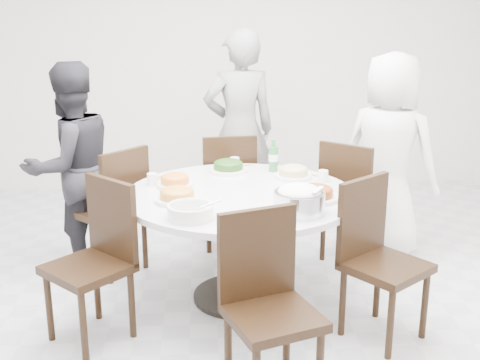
{
  "coord_description": "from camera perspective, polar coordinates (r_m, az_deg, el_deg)",
  "views": [
    {
      "loc": [
        -0.08,
        -3.36,
        1.91
      ],
      "look_at": [
        0.17,
        0.39,
        0.82
      ],
      "focal_mm": 45.0,
      "sensor_mm": 36.0,
      "label": 1
    }
  ],
  "objects": [
    {
      "name": "floor",
      "position": [
        3.87,
        -2.22,
        -13.47
      ],
      "size": [
        6.0,
        6.0,
        0.01
      ],
      "primitive_type": "cube",
      "color": "silver",
      "rests_on": "ground"
    },
    {
      "name": "wall_back",
      "position": [
        6.38,
        -3.22,
        11.55
      ],
      "size": [
        6.0,
        0.01,
        2.8
      ],
      "primitive_type": "cube",
      "color": "silver",
      "rests_on": "ground"
    },
    {
      "name": "dining_table",
      "position": [
        4.02,
        0.05,
        -6.31
      ],
      "size": [
        1.5,
        1.5,
        0.75
      ],
      "primitive_type": "cylinder",
      "color": "silver",
      "rests_on": "floor"
    },
    {
      "name": "chair_ne",
      "position": [
        4.7,
        10.81,
        -1.92
      ],
      "size": [
        0.59,
        0.59,
        0.95
      ],
      "primitive_type": "cube",
      "rotation": [
        0.0,
        0.0,
        2.44
      ],
      "color": "black",
      "rests_on": "floor"
    },
    {
      "name": "chair_n",
      "position": [
        4.91,
        -1.28,
        -0.85
      ],
      "size": [
        0.46,
        0.46,
        0.95
      ],
      "primitive_type": "cube",
      "rotation": [
        0.0,
        0.0,
        3.24
      ],
      "color": "black",
      "rests_on": "floor"
    },
    {
      "name": "chair_nw",
      "position": [
        4.52,
        -12.22,
        -2.75
      ],
      "size": [
        0.59,
        0.59,
        0.95
      ],
      "primitive_type": "cube",
      "rotation": [
        0.0,
        0.0,
        3.97
      ],
      "color": "black",
      "rests_on": "floor"
    },
    {
      "name": "chair_sw",
      "position": [
        3.61,
        -14.26,
        -7.79
      ],
      "size": [
        0.59,
        0.59,
        0.95
      ],
      "primitive_type": "cube",
      "rotation": [
        0.0,
        0.0,
        5.5
      ],
      "color": "black",
      "rests_on": "floor"
    },
    {
      "name": "chair_s",
      "position": [
        3.0,
        3.18,
        -12.43
      ],
      "size": [
        0.54,
        0.54,
        0.95
      ],
      "primitive_type": "cube",
      "rotation": [
        0.0,
        0.0,
        6.63
      ],
      "color": "black",
      "rests_on": "floor"
    },
    {
      "name": "chair_se",
      "position": [
        3.62,
        13.71,
        -7.65
      ],
      "size": [
        0.59,
        0.59,
        0.95
      ],
      "primitive_type": "cube",
      "rotation": [
        0.0,
        0.0,
        6.93
      ],
      "color": "black",
      "rests_on": "floor"
    },
    {
      "name": "diner_right",
      "position": [
        4.8,
        13.91,
        2.27
      ],
      "size": [
        0.92,
        0.89,
        1.59
      ],
      "primitive_type": "imported",
      "rotation": [
        0.0,
        0.0,
        2.44
      ],
      "color": "white",
      "rests_on": "floor"
    },
    {
      "name": "diner_middle",
      "position": [
        5.25,
        -0.05,
        4.7
      ],
      "size": [
        0.69,
        0.51,
        1.74
      ],
      "primitive_type": "imported",
      "rotation": [
        0.0,
        0.0,
        3.31
      ],
      "color": "black",
      "rests_on": "floor"
    },
    {
      "name": "diner_left",
      "position": [
        4.6,
        -15.7,
        1.19
      ],
      "size": [
        0.95,
        0.93,
        1.54
      ],
      "primitive_type": "imported",
      "rotation": [
        0.0,
        0.0,
        3.86
      ],
      "color": "black",
      "rests_on": "floor"
    },
    {
      "name": "dish_greens",
      "position": [
        4.36,
        -1.12,
        1.2
      ],
      "size": [
        0.27,
        0.27,
        0.07
      ],
      "primitive_type": "cylinder",
      "color": "white",
      "rests_on": "dining_table"
    },
    {
      "name": "dish_pale",
      "position": [
        4.22,
        5.08,
        0.64
      ],
      "size": [
        0.26,
        0.26,
        0.07
      ],
      "primitive_type": "cylinder",
      "color": "white",
      "rests_on": "dining_table"
    },
    {
      "name": "dish_orange",
      "position": [
        4.03,
        -6.19,
        -0.19
      ],
      "size": [
        0.24,
        0.24,
        0.07
      ],
      "primitive_type": "cylinder",
      "color": "white",
      "rests_on": "dining_table"
    },
    {
      "name": "dish_redbrown",
      "position": [
        3.76,
        7.12,
        -1.36
      ],
      "size": [
        0.29,
        0.29,
        0.07
      ],
      "primitive_type": "cylinder",
      "color": "white",
      "rests_on": "dining_table"
    },
    {
      "name": "dish_tofu",
      "position": [
        3.72,
        -5.99,
        -1.54
      ],
      "size": [
        0.27,
        0.27,
        0.07
      ],
      "primitive_type": "cylinder",
      "color": "white",
      "rests_on": "dining_table"
    },
    {
      "name": "rice_bowl",
      "position": [
        3.51,
        5.63,
        -2.14
      ],
      "size": [
        0.3,
        0.3,
        0.13
      ],
      "primitive_type": "cylinder",
      "color": "silver",
      "rests_on": "dining_table"
    },
    {
      "name": "soup_bowl",
      "position": [
        3.42,
        -4.72,
        -3.0
      ],
      "size": [
        0.26,
        0.26,
        0.08
      ],
      "primitive_type": "cylinder",
      "color": "white",
      "rests_on": "dining_table"
    },
    {
      "name": "beverage_bottle",
      "position": [
        4.37,
        3.18,
        2.34
      ],
      "size": [
        0.07,
        0.07,
        0.24
      ],
      "primitive_type": "cylinder",
      "color": "#2D723A",
      "rests_on": "dining_table"
    },
    {
      "name": "tea_cups",
      "position": [
        4.46,
        -0.02,
        1.62
      ],
      "size": [
        0.07,
        0.07,
        0.08
      ],
      "primitive_type": "cylinder",
      "color": "white",
      "rests_on": "dining_table"
    },
    {
      "name": "chopsticks",
      "position": [
        4.53,
        -0.16,
        1.4
      ],
      "size": [
        0.24,
        0.04,
        0.01
      ],
      "primitive_type": null,
      "color": "tan",
      "rests_on": "dining_table"
    }
  ]
}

